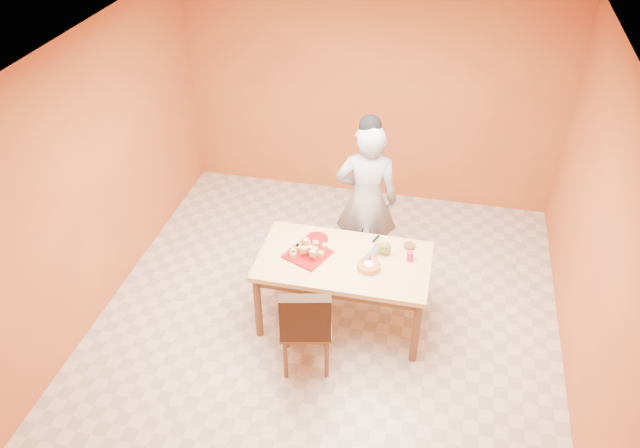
% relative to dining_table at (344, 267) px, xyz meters
% --- Properties ---
extents(floor, '(5.00, 5.00, 0.00)m').
position_rel_dining_table_xyz_m(floor, '(-0.15, -0.12, -0.67)').
color(floor, beige).
rests_on(floor, ground).
extents(ceiling, '(5.00, 5.00, 0.00)m').
position_rel_dining_table_xyz_m(ceiling, '(-0.15, -0.12, 2.03)').
color(ceiling, silver).
rests_on(ceiling, wall_back).
extents(wall_back, '(4.50, 0.00, 4.50)m').
position_rel_dining_table_xyz_m(wall_back, '(-0.15, 2.38, 0.68)').
color(wall_back, '#C16E2C').
rests_on(wall_back, floor).
extents(wall_left, '(0.00, 5.00, 5.00)m').
position_rel_dining_table_xyz_m(wall_left, '(-2.40, -0.12, 0.68)').
color(wall_left, '#C16E2C').
rests_on(wall_left, floor).
extents(wall_right, '(0.00, 5.00, 5.00)m').
position_rel_dining_table_xyz_m(wall_right, '(2.10, -0.12, 0.68)').
color(wall_right, '#C16E2C').
rests_on(wall_right, floor).
extents(dining_table, '(1.60, 0.90, 0.76)m').
position_rel_dining_table_xyz_m(dining_table, '(0.00, 0.00, 0.00)').
color(dining_table, '#E4BB77').
rests_on(dining_table, floor).
extents(dining_chair, '(0.55, 0.62, 0.99)m').
position_rel_dining_table_xyz_m(dining_chair, '(-0.22, -0.65, -0.15)').
color(dining_chair, brown).
rests_on(dining_chair, floor).
extents(pastry_pile, '(0.32, 0.32, 0.10)m').
position_rel_dining_table_xyz_m(pastry_pile, '(-0.35, -0.02, 0.17)').
color(pastry_pile, tan).
rests_on(pastry_pile, pastry_platter).
extents(person, '(0.69, 0.50, 1.76)m').
position_rel_dining_table_xyz_m(person, '(0.07, 0.83, 0.22)').
color(person, '#98989A').
rests_on(person, floor).
extents(pastry_platter, '(0.47, 0.47, 0.02)m').
position_rel_dining_table_xyz_m(pastry_platter, '(-0.35, -0.02, 0.10)').
color(pastry_platter, maroon).
rests_on(pastry_platter, dining_table).
extents(red_dinner_plate, '(0.23, 0.23, 0.01)m').
position_rel_dining_table_xyz_m(red_dinner_plate, '(-0.32, 0.24, 0.10)').
color(red_dinner_plate, maroon).
rests_on(red_dinner_plate, dining_table).
extents(white_cake_plate, '(0.31, 0.31, 0.01)m').
position_rel_dining_table_xyz_m(white_cake_plate, '(0.25, -0.09, 0.10)').
color(white_cake_plate, white).
rests_on(white_cake_plate, dining_table).
extents(sponge_cake, '(0.26, 0.26, 0.05)m').
position_rel_dining_table_xyz_m(sponge_cake, '(0.25, -0.09, 0.13)').
color(sponge_cake, gold).
rests_on(sponge_cake, white_cake_plate).
extents(cake_server, '(0.15, 0.27, 0.01)m').
position_rel_dining_table_xyz_m(cake_server, '(0.26, 0.09, 0.16)').
color(cake_server, white).
rests_on(cake_server, sponge_cake).
extents(egg_ornament, '(0.14, 0.12, 0.14)m').
position_rel_dining_table_xyz_m(egg_ornament, '(0.36, 0.16, 0.17)').
color(egg_ornament, olive).
rests_on(egg_ornament, dining_table).
extents(magenta_glass, '(0.07, 0.07, 0.09)m').
position_rel_dining_table_xyz_m(magenta_glass, '(0.60, 0.12, 0.14)').
color(magenta_glass, '#C61D58').
rests_on(magenta_glass, dining_table).
extents(checker_tin, '(0.13, 0.13, 0.03)m').
position_rel_dining_table_xyz_m(checker_tin, '(0.57, 0.31, 0.11)').
color(checker_tin, '#3D2310').
rests_on(checker_tin, dining_table).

